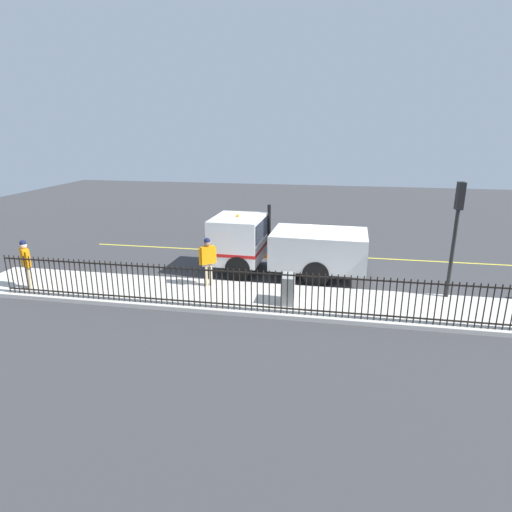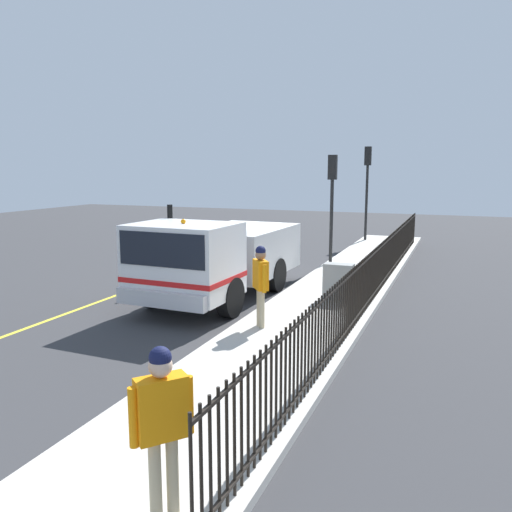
% 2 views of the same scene
% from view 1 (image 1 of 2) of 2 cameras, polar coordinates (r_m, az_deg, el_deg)
% --- Properties ---
extents(ground_plane, '(54.30, 54.30, 0.00)m').
position_cam_1_polar(ground_plane, '(16.93, 9.17, -2.38)').
color(ground_plane, '#38383A').
rests_on(ground_plane, ground).
extents(sidewalk_slab, '(2.65, 24.68, 0.14)m').
position_cam_1_polar(sidewalk_slab, '(13.99, 8.81, -6.29)').
color(sidewalk_slab, beige).
rests_on(sidewalk_slab, ground).
extents(lane_marking, '(0.12, 22.21, 0.01)m').
position_cam_1_polar(lane_marking, '(19.31, 9.38, 0.03)').
color(lane_marking, yellow).
rests_on(lane_marking, ground).
extents(work_truck, '(2.61, 6.14, 2.55)m').
position_cam_1_polar(work_truck, '(16.40, 2.78, 1.73)').
color(work_truck, white).
rests_on(work_truck, ground).
extents(worker_standing, '(0.47, 0.53, 1.75)m').
position_cam_1_polar(worker_standing, '(14.87, -6.53, -0.10)').
color(worker_standing, orange).
rests_on(worker_standing, sidewalk_slab).
extents(pedestrian_distant, '(0.48, 0.52, 1.73)m').
position_cam_1_polar(pedestrian_distant, '(16.59, -28.61, -0.36)').
color(pedestrian_distant, orange).
rests_on(pedestrian_distant, sidewalk_slab).
extents(iron_fence, '(0.04, 21.02, 1.34)m').
position_cam_1_polar(iron_fence, '(12.65, 8.79, -5.20)').
color(iron_fence, black).
rests_on(iron_fence, sidewalk_slab).
extents(traffic_light_near, '(0.31, 0.22, 3.79)m').
position_cam_1_polar(traffic_light_near, '(14.80, 25.46, 4.77)').
color(traffic_light_near, black).
rests_on(traffic_light_near, sidewalk_slab).
extents(utility_cabinet, '(0.75, 0.38, 0.93)m').
position_cam_1_polar(utility_cabinet, '(13.57, 4.33, -4.43)').
color(utility_cabinet, gray).
rests_on(utility_cabinet, sidewalk_slab).
extents(traffic_cone, '(0.52, 0.52, 0.74)m').
position_cam_1_polar(traffic_cone, '(18.80, 1.79, 0.96)').
color(traffic_cone, orange).
rests_on(traffic_cone, ground).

